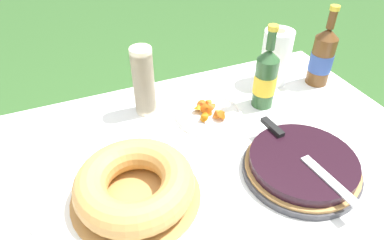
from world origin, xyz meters
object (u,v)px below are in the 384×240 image
(paper_towel_roll, at_px, (276,57))
(snack_plate_right, at_px, (209,113))
(bundt_cake, at_px, (135,185))
(berry_tart, at_px, (302,166))
(cider_bottle_green, at_px, (266,78))
(serving_knife, at_px, (297,150))
(cup_stack, at_px, (144,81))
(cider_bottle_amber, at_px, (322,57))

(paper_towel_roll, bearing_deg, snack_plate_right, -161.22)
(bundt_cake, height_order, paper_towel_roll, paper_towel_roll)
(berry_tart, xyz_separation_m, cider_bottle_green, (0.08, 0.33, 0.08))
(serving_knife, distance_m, cup_stack, 0.53)
(serving_knife, xyz_separation_m, snack_plate_right, (-0.13, 0.31, -0.05))
(cup_stack, height_order, paper_towel_roll, cup_stack)
(berry_tart, xyz_separation_m, cup_stack, (-0.32, 0.45, 0.09))
(berry_tart, relative_size, cider_bottle_green, 1.10)
(cider_bottle_amber, bearing_deg, paper_towel_roll, 154.34)
(berry_tart, distance_m, paper_towel_roll, 0.50)
(serving_knife, bearing_deg, cider_bottle_amber, 129.38)
(cider_bottle_green, xyz_separation_m, paper_towel_roll, (0.12, 0.12, -0.00))
(cider_bottle_green, relative_size, paper_towel_roll, 1.40)
(berry_tart, relative_size, cup_stack, 1.36)
(cider_bottle_amber, xyz_separation_m, snack_plate_right, (-0.48, -0.04, -0.10))
(berry_tart, xyz_separation_m, paper_towel_roll, (0.20, 0.45, 0.08))
(cup_stack, distance_m, cider_bottle_amber, 0.67)
(bundt_cake, distance_m, paper_towel_roll, 0.74)
(serving_knife, xyz_separation_m, bundt_cake, (-0.45, 0.07, -0.02))
(berry_tart, bearing_deg, cider_bottle_amber, 46.59)
(berry_tart, height_order, cider_bottle_green, cider_bottle_green)
(serving_knife, distance_m, snack_plate_right, 0.34)
(cider_bottle_green, height_order, paper_towel_roll, cider_bottle_green)
(berry_tart, height_order, snack_plate_right, snack_plate_right)
(cup_stack, relative_size, cider_bottle_green, 0.81)
(cup_stack, distance_m, paper_towel_roll, 0.52)
(serving_knife, distance_m, bundt_cake, 0.45)
(cider_bottle_green, relative_size, snack_plate_right, 1.30)
(cider_bottle_green, bearing_deg, bundt_cake, -156.25)
(bundt_cake, xyz_separation_m, cider_bottle_amber, (0.80, 0.28, 0.07))
(bundt_cake, distance_m, cup_stack, 0.39)
(snack_plate_right, bearing_deg, paper_towel_roll, 18.78)
(cup_stack, relative_size, paper_towel_roll, 1.14)
(cider_bottle_amber, bearing_deg, berry_tart, -133.41)
(cup_stack, distance_m, cider_bottle_green, 0.41)
(serving_knife, height_order, bundt_cake, bundt_cake)
(snack_plate_right, bearing_deg, cider_bottle_amber, 4.42)
(berry_tart, xyz_separation_m, snack_plate_right, (-0.13, 0.34, -0.01))
(cider_bottle_amber, height_order, paper_towel_roll, cider_bottle_amber)
(serving_knife, bearing_deg, paper_towel_roll, 149.63)
(serving_knife, xyz_separation_m, cup_stack, (-0.31, 0.42, 0.06))
(cup_stack, height_order, snack_plate_right, cup_stack)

